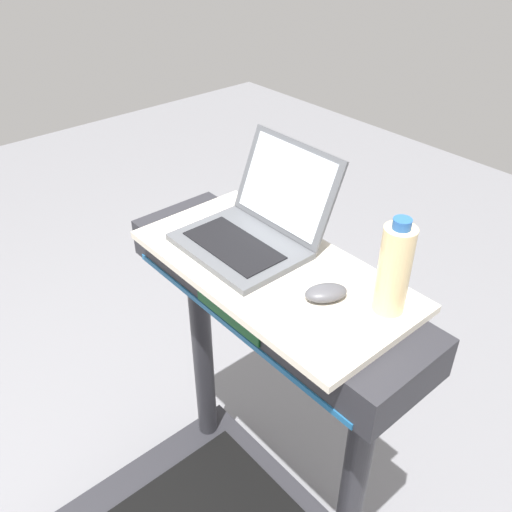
# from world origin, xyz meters

# --- Properties ---
(desk_board) EXTENTS (0.74, 0.37, 0.02)m
(desk_board) POSITION_xyz_m (0.00, 0.70, 1.09)
(desk_board) COLOR beige
(desk_board) RESTS_ON treadmill_base
(laptop) EXTENTS (0.33, 0.33, 0.24)m
(laptop) POSITION_xyz_m (-0.11, 0.74, 1.15)
(laptop) COLOR #515459
(laptop) RESTS_ON desk_board
(computer_mouse) EXTENTS (0.10, 0.12, 0.03)m
(computer_mouse) POSITION_xyz_m (0.18, 0.71, 1.12)
(computer_mouse) COLOR #4C4C51
(computer_mouse) RESTS_ON desk_board
(water_bottle) EXTENTS (0.07, 0.07, 0.23)m
(water_bottle) POSITION_xyz_m (0.30, 0.79, 1.21)
(water_bottle) COLOR beige
(water_bottle) RESTS_ON desk_board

